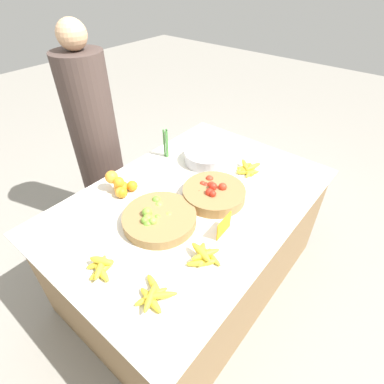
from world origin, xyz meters
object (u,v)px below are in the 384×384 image
tomato_basket (214,193)px  vendor_person (97,148)px  metal_bowl (207,157)px  lime_bowl (159,218)px  price_sign (224,226)px

tomato_basket → vendor_person: size_ratio=0.23×
tomato_basket → vendor_person: vendor_person is taller
metal_bowl → vendor_person: 0.86m
lime_bowl → vendor_person: 0.99m
tomato_basket → price_sign: size_ratio=2.81×
tomato_basket → price_sign: bearing=-133.7°
lime_bowl → metal_bowl: lime_bowl is taller
lime_bowl → vendor_person: bearing=72.9°
lime_bowl → tomato_basket: size_ratio=1.08×
lime_bowl → vendor_person: (0.29, 0.94, -0.04)m
tomato_basket → vendor_person: bearing=93.6°
lime_bowl → metal_bowl: size_ratio=1.28×
lime_bowl → price_sign: price_sign is taller
lime_bowl → price_sign: bearing=-63.9°
price_sign → vendor_person: (0.14, 1.26, -0.07)m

